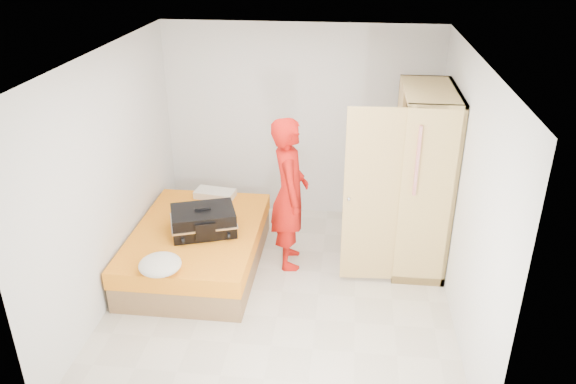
# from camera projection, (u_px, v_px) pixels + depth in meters

# --- Properties ---
(room) EXTENTS (4.00, 4.02, 2.60)m
(room) POSITION_uv_depth(u_px,v_px,m) (282.00, 185.00, 5.65)
(room) COLOR beige
(room) RESTS_ON ground
(bed) EXTENTS (1.42, 2.02, 0.50)m
(bed) POSITION_uv_depth(u_px,v_px,m) (198.00, 247.00, 6.58)
(bed) COLOR olive
(bed) RESTS_ON ground
(wardrobe) EXTENTS (1.17, 1.21, 2.10)m
(wardrobe) POSITION_uv_depth(u_px,v_px,m) (417.00, 184.00, 6.40)
(wardrobe) COLOR #E3C76F
(wardrobe) RESTS_ON ground
(person) EXTENTS (0.53, 0.72, 1.81)m
(person) POSITION_uv_depth(u_px,v_px,m) (290.00, 194.00, 6.39)
(person) COLOR red
(person) RESTS_ON ground
(suitcase) EXTENTS (0.85, 0.73, 0.31)m
(suitcase) POSITION_uv_depth(u_px,v_px,m) (203.00, 221.00, 6.36)
(suitcase) COLOR black
(suitcase) RESTS_ON bed
(round_cushion) EXTENTS (0.43, 0.43, 0.16)m
(round_cushion) POSITION_uv_depth(u_px,v_px,m) (160.00, 265.00, 5.65)
(round_cushion) COLOR white
(round_cushion) RESTS_ON bed
(pillow) EXTENTS (0.53, 0.32, 0.09)m
(pillow) POSITION_uv_depth(u_px,v_px,m) (215.00, 194.00, 7.22)
(pillow) COLOR white
(pillow) RESTS_ON bed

